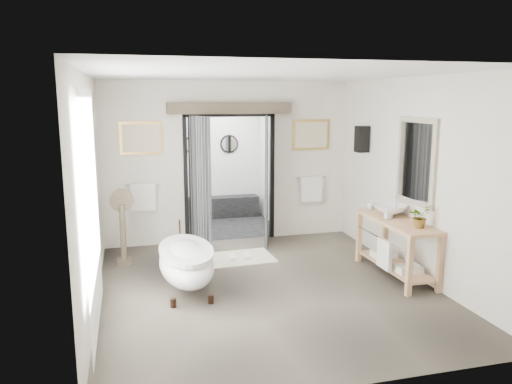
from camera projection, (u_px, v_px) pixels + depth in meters
ground_plane at (267, 288)px, 6.91m from camera, size 5.00×5.00×0.00m
room_shell at (268, 156)px, 6.43m from camera, size 4.52×5.02×2.91m
shower_room at (216, 179)px, 10.54m from camera, size 2.22×2.01×2.51m
back_wall_dressing at (232, 157)px, 8.82m from camera, size 3.82×0.79×2.52m
clawfoot_tub at (186, 262)px, 6.82m from camera, size 0.73×1.63×0.80m
vanity at (395, 243)px, 7.29m from camera, size 0.57×1.60×0.85m
pedestal_mirror at (123, 232)px, 7.82m from camera, size 0.36×0.23×1.21m
rug at (236, 258)px, 8.19m from camera, size 1.23×0.85×0.01m
slippers at (239, 256)px, 8.17m from camera, size 0.39×0.28×0.05m
basin at (390, 210)px, 7.48m from camera, size 0.61×0.61×0.18m
plant at (420, 216)px, 6.78m from camera, size 0.36×0.33×0.32m
soap_bottle_a at (388, 212)px, 7.32m from camera, size 0.10×0.10×0.20m
soap_bottle_b at (371, 205)px, 7.90m from camera, size 0.14×0.14×0.15m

